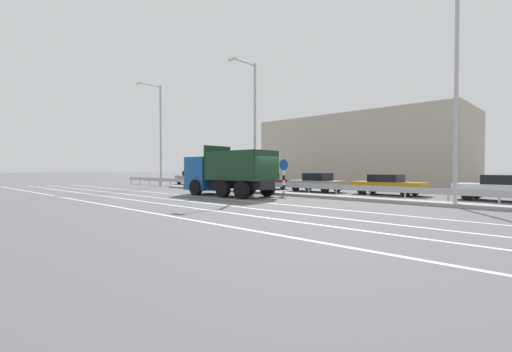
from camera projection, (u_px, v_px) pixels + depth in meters
The scene contains 19 objects.
ground_plane at pixel (263, 197), 20.97m from camera, with size 320.00×320.00×0.00m, color #565659.
lane_strip_0 at pixel (208, 197), 20.92m from camera, with size 48.59×0.16×0.01m, color silver.
lane_strip_1 at pixel (176, 200), 19.28m from camera, with size 48.59×0.16×0.01m, color silver.
lane_strip_2 at pixel (148, 202), 18.05m from camera, with size 48.59×0.16×0.01m, color silver.
lane_strip_3 at pixel (107, 205), 16.49m from camera, with size 48.59×0.16×0.01m, color silver.
median_island at pixel (286, 194), 22.65m from camera, with size 26.73×1.10×0.18m, color gray.
median_guardrail at pixel (296, 186), 23.42m from camera, with size 48.59×0.09×0.78m.
dump_truck at pixel (220, 176), 22.77m from camera, with size 6.61×2.91×3.28m.
median_road_sign at pixel (284, 175), 22.76m from camera, with size 0.81×0.16×2.43m.
street_lamp_0 at pixel (159, 131), 33.51m from camera, with size 0.71×2.56×9.94m.
street_lamp_1 at pixel (253, 121), 24.53m from camera, with size 0.71×2.49×9.34m.
street_lamp_2 at pixel (455, 89), 15.44m from camera, with size 0.71×1.91×9.84m.
parked_car_0 at pixel (192, 178), 38.27m from camera, with size 4.18×1.83×1.49m.
parked_car_1 at pixel (222, 178), 34.67m from camera, with size 4.75×1.91×1.59m.
parked_car_2 at pixel (266, 181), 30.26m from camera, with size 4.08×1.86×1.36m.
parked_car_3 at pixel (317, 182), 26.09m from camera, with size 4.24×1.92×1.43m.
parked_car_4 at pixel (388, 185), 22.89m from camera, with size 4.65×1.93×1.37m.
parked_car_5 at pixel (501, 188), 18.50m from camera, with size 4.42×2.19×1.43m.
background_building_0 at pixel (362, 151), 41.54m from camera, with size 23.49×10.57×7.93m, color #B7AD99.
Camera 1 is at (14.16, -15.42, 1.77)m, focal length 24.00 mm.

